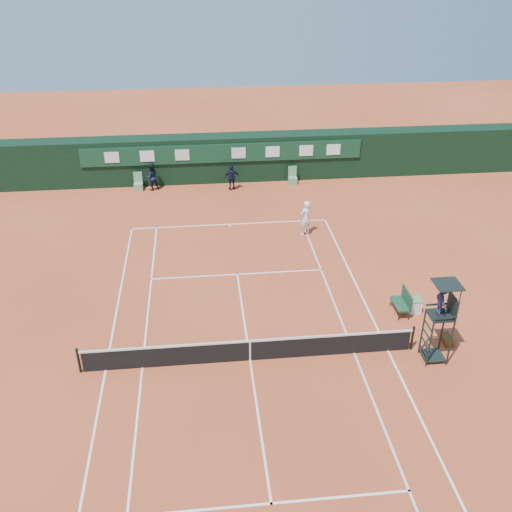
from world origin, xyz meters
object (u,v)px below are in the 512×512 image
Objects in this scene: tennis_net at (250,350)px; umpire_chair at (442,306)px; player_bench at (403,301)px; cooler at (414,305)px; player at (306,218)px.

umpire_chair is at bearing -5.14° from tennis_net.
player_bench is (-0.16, 3.12, -1.86)m from umpire_chair.
umpire_chair is 3.83m from cooler.
umpire_chair reaches higher than player_bench.
player is (-3.38, 7.71, 0.66)m from cooler.
player_bench is at bearing 92.98° from umpire_chair.
tennis_net is 7.31m from player_bench.
cooler is (7.40, 2.53, -0.18)m from tennis_net.
umpire_chair is 3.64m from player_bench.
tennis_net is 10.75× the size of player_bench.
tennis_net is at bearing 174.86° from umpire_chair.
cooler is 8.44m from player.
player is at bearing 113.70° from cooler.
tennis_net is 7.33m from umpire_chair.
cooler is 0.33× the size of player.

